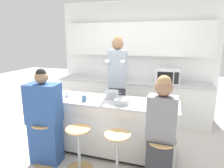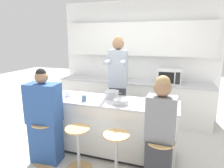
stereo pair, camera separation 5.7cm
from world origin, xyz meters
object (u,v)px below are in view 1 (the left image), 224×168
person_cooking (117,87)px  cooking_pot (112,95)px  banana_bunch (151,105)px  microwave (168,76)px  coffee_cup_far (68,94)px  bar_stool_leftmost (45,142)px  bar_stool_rightmost (160,163)px  person_seated_near (161,136)px  bar_stool_center_left (79,149)px  fruit_bowl (121,102)px  bar_stool_center_right (117,156)px  potted_plant (121,73)px  person_wrapped_blanket (45,120)px  kitchen_island (111,126)px  coffee_cup_near (84,98)px

person_cooking → cooking_pot: 0.45m
banana_bunch → microwave: 1.61m
coffee_cup_far → microwave: microwave is taller
bar_stool_leftmost → person_cooking: bearing=56.1°
bar_stool_rightmost → microwave: microwave is taller
person_seated_near → cooking_pot: 1.11m
person_cooking → banana_bunch: (0.69, -0.65, -0.06)m
bar_stool_leftmost → bar_stool_center_left: bearing=-0.9°
cooking_pot → fruit_bowl: bearing=-47.7°
bar_stool_center_left → person_cooking: (0.22, 1.16, 0.64)m
bar_stool_leftmost → cooking_pot: bearing=40.7°
person_seated_near → microwave: person_seated_near is taller
bar_stool_center_left → person_cooking: size_ratio=0.34×
bar_stool_center_right → potted_plant: size_ratio=2.14×
bar_stool_center_right → person_wrapped_blanket: person_wrapped_blanket is taller
kitchen_island → bar_stool_center_left: (-0.28, -0.59, -0.12)m
fruit_bowl → banana_bunch: bearing=6.7°
bar_stool_rightmost → coffee_cup_far: (-1.59, 0.56, 0.60)m
bar_stool_center_left → person_seated_near: (1.10, 0.04, 0.35)m
coffee_cup_near → coffee_cup_far: size_ratio=0.86×
cooking_pot → fruit_bowl: size_ratio=1.39×
coffee_cup_near → microwave: 2.05m
banana_bunch → potted_plant: size_ratio=0.46×
kitchen_island → bar_stool_center_right: size_ratio=3.28×
potted_plant → coffee_cup_far: bearing=-107.8°
person_seated_near → coffee_cup_far: (-1.58, 0.54, 0.26)m
person_seated_near → fruit_bowl: bearing=146.9°
bar_stool_center_left → potted_plant: size_ratio=2.14×
fruit_bowl → microwave: 1.75m
cooking_pot → bar_stool_center_right: bearing=-67.1°
bar_stool_center_right → coffee_cup_far: bearing=151.0°
person_cooking → banana_bunch: 0.95m
bar_stool_center_right → person_seated_near: size_ratio=0.45×
fruit_bowl → banana_bunch: size_ratio=1.64×
person_wrapped_blanket → cooking_pot: 1.09m
kitchen_island → coffee_cup_far: (-0.76, -0.01, 0.48)m
bar_stool_leftmost → potted_plant: (0.58, 2.15, 0.73)m
bar_stool_center_right → bar_stool_rightmost: same height
kitchen_island → person_wrapped_blanket: bearing=-146.8°
person_cooking → coffee_cup_far: (-0.70, -0.58, -0.04)m
person_cooking → bar_stool_center_left: bearing=-107.4°
bar_stool_center_right → coffee_cup_near: coffee_cup_near is taller
bar_stool_leftmost → fruit_bowl: (1.04, 0.45, 0.60)m
coffee_cup_near → banana_bunch: coffee_cup_near is taller
bar_stool_center_left → bar_stool_center_right: 0.56m
bar_stool_leftmost → banana_bunch: bearing=18.9°
cooking_pot → coffee_cup_near: cooking_pot is taller
bar_stool_center_left → person_seated_near: person_seated_near is taller
banana_bunch → potted_plant: (-0.88, 1.64, 0.15)m
bar_stool_center_left → coffee_cup_near: (-0.10, 0.43, 0.61)m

